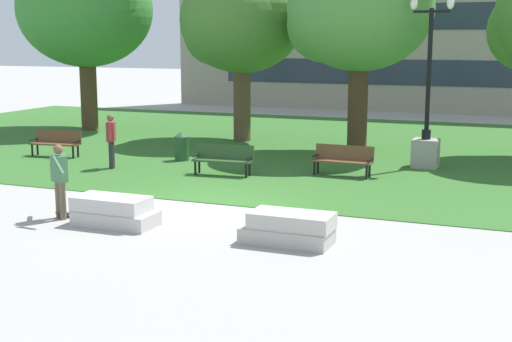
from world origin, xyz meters
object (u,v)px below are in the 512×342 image
object	(u,v)px
park_bench_far_left	(56,141)
trash_bin	(182,146)
concrete_block_left	(289,229)
person_bystander_near_lawn	(111,138)
concrete_block_center	(114,212)
park_bench_near_left	(223,158)
park_bench_near_right	(343,158)
person_skateboarder	(59,177)
skateboard	(78,212)
lamp_post_right	(426,134)

from	to	relation	value
park_bench_far_left	trash_bin	world-z (taller)	trash_bin
concrete_block_left	person_bystander_near_lawn	world-z (taller)	person_bystander_near_lawn
concrete_block_center	park_bench_near_left	distance (m)	6.18
park_bench_near_right	trash_bin	bearing A→B (deg)	173.58
park_bench_near_left	trash_bin	bearing A→B (deg)	142.16
person_skateboarder	person_bystander_near_lawn	xyz separation A→B (m)	(-2.42, 5.80, 0.01)
park_bench_near_left	trash_bin	world-z (taller)	trash_bin
concrete_block_left	park_bench_near_left	world-z (taller)	park_bench_near_left
concrete_block_center	skateboard	size ratio (longest dim) A/B	1.93
park_bench_far_left	park_bench_near_left	bearing A→B (deg)	-8.09
concrete_block_center	park_bench_near_left	size ratio (longest dim) A/B	1.00
concrete_block_center	park_bench_far_left	distance (m)	9.96
park_bench_near_left	person_skateboarder	bearing A→B (deg)	-101.92
concrete_block_left	lamp_post_right	bearing A→B (deg)	82.75
concrete_block_left	park_bench_far_left	bearing A→B (deg)	147.32
park_bench_far_left	person_skateboarder	bearing A→B (deg)	-52.18
park_bench_near_right	person_skateboarder	bearing A→B (deg)	-122.46
lamp_post_right	skateboard	bearing A→B (deg)	-124.94
trash_bin	park_bench_near_left	bearing A→B (deg)	-37.84
lamp_post_right	person_bystander_near_lawn	distance (m)	9.91
park_bench_near_right	lamp_post_right	world-z (taller)	lamp_post_right
park_bench_near_right	park_bench_near_left	bearing A→B (deg)	-160.41
skateboard	concrete_block_left	bearing A→B (deg)	-3.37
skateboard	person_bystander_near_lawn	size ratio (longest dim) A/B	0.56
trash_bin	park_bench_far_left	bearing A→B (deg)	-168.80
park_bench_near_right	person_bystander_near_lawn	world-z (taller)	person_bystander_near_lawn
park_bench_far_left	person_bystander_near_lawn	world-z (taller)	person_bystander_near_lawn
concrete_block_left	skateboard	world-z (taller)	concrete_block_left
park_bench_near_left	park_bench_far_left	xyz separation A→B (m)	(-6.78, 0.96, 0.00)
park_bench_near_left	skateboard	bearing A→B (deg)	-100.62
concrete_block_center	skateboard	world-z (taller)	concrete_block_center
person_skateboarder	park_bench_near_left	world-z (taller)	person_skateboarder
skateboard	concrete_block_center	bearing A→B (deg)	-17.96
concrete_block_center	trash_bin	bearing A→B (deg)	107.50
person_skateboarder	park_bench_near_left	bearing A→B (deg)	78.08
trash_bin	person_bystander_near_lawn	bearing A→B (deg)	-121.97
concrete_block_left	person_skateboarder	distance (m)	5.53
trash_bin	concrete_block_center	bearing A→B (deg)	-72.50
person_bystander_near_lawn	park_bench_near_left	bearing A→B (deg)	4.80
park_bench_far_left	concrete_block_center	bearing A→B (deg)	-45.78
concrete_block_center	park_bench_near_left	xyz separation A→B (m)	(-0.16, 6.17, 0.23)
concrete_block_left	trash_bin	bearing A→B (deg)	129.66
concrete_block_left	park_bench_near_right	xyz separation A→B (m)	(-0.84, 7.27, 0.23)
skateboard	park_bench_near_left	bearing A→B (deg)	79.38
skateboard	park_bench_near_left	xyz separation A→B (m)	(1.08, 5.77, 0.45)
trash_bin	person_bystander_near_lawn	distance (m)	2.58
park_bench_far_left	lamp_post_right	size ratio (longest dim) A/B	0.34
skateboard	trash_bin	distance (m)	7.73
skateboard	person_bystander_near_lawn	bearing A→B (deg)	115.72
concrete_block_center	park_bench_near_right	world-z (taller)	park_bench_near_right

